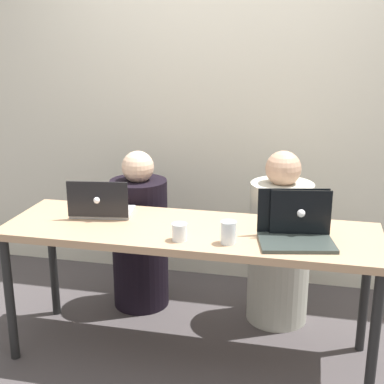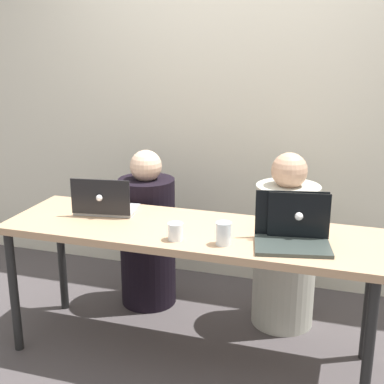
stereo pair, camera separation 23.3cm
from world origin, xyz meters
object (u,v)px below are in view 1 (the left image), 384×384
laptop_front_right (295,231)px  laptop_back_left (101,208)px  laptop_back_right (298,222)px  person_on_right (279,247)px  water_glass_center (179,233)px  person_on_left (140,238)px  water_glass_right (228,234)px

laptop_front_right → laptop_back_left: bearing=160.0°
laptop_back_left → laptop_back_right: bearing=170.9°
person_on_right → laptop_back_left: person_on_right is taller
laptop_back_right → water_glass_center: size_ratio=3.89×
laptop_front_right → person_on_left: bearing=138.1°
person_on_left → laptop_back_right: (1.00, -0.43, 0.34)m
laptop_back_left → water_glass_right: bearing=153.1°
laptop_front_right → water_glass_right: bearing=-173.8°
laptop_front_right → laptop_back_left: size_ratio=1.10×
person_on_left → laptop_back_left: (-0.08, -0.42, 0.34)m
laptop_front_right → water_glass_right: laptop_front_right is taller
laptop_back_right → water_glass_right: bearing=27.5°
water_glass_right → water_glass_center: size_ratio=1.30×
person_on_right → water_glass_right: bearing=62.0°
person_on_left → laptop_back_left: 0.55m
person_on_right → laptop_back_left: (-0.97, -0.42, 0.32)m
person_on_left → person_on_right: (0.89, 0.00, 0.02)m
person_on_left → water_glass_right: bearing=133.5°
laptop_back_right → water_glass_right: (-0.32, -0.24, -0.00)m
water_glass_center → laptop_back_right: bearing=24.2°
laptop_front_right → water_glass_right: (-0.31, -0.10, -0.00)m
person_on_right → laptop_back_left: bearing=13.0°
person_on_left → laptop_back_left: person_on_left is taller
laptop_back_left → laptop_back_right: laptop_back_right is taller
person_on_left → person_on_right: bearing=178.3°
laptop_front_right → laptop_back_left: 1.08m
laptop_front_right → water_glass_center: size_ratio=4.65×
person_on_right → water_glass_center: person_on_right is taller
person_on_left → water_glass_center: 0.88m
laptop_front_right → laptop_back_right: bearing=74.8°
laptop_front_right → water_glass_center: bearing=179.8°
person_on_right → laptop_back_left: 1.11m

